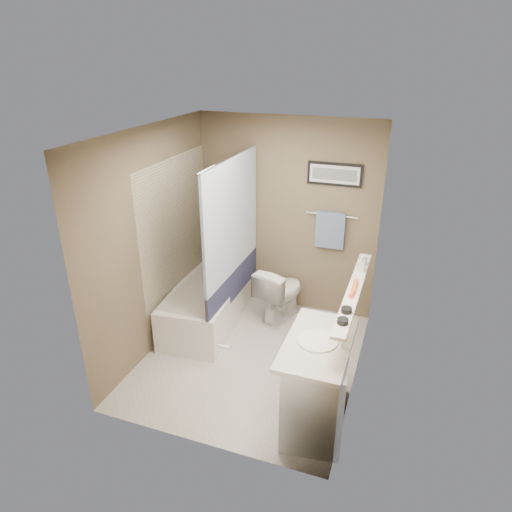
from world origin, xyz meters
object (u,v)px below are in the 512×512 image
(soap_bottle, at_px, (361,264))
(hair_brush_back, at_px, (355,286))
(glass_jar, at_px, (363,260))
(toilet, at_px, (281,292))
(candle_bowl_far, at_px, (347,310))
(bathtub, at_px, (207,304))
(candle_bowl_near, at_px, (343,321))
(vanity, at_px, (317,384))
(hair_brush_front, at_px, (353,291))

(soap_bottle, bearing_deg, hair_brush_back, -90.00)
(glass_jar, bearing_deg, soap_bottle, -90.00)
(toilet, xyz_separation_m, candle_bowl_far, (0.98, -1.46, 0.78))
(bathtub, bearing_deg, candle_bowl_near, -40.09)
(vanity, height_order, candle_bowl_near, candle_bowl_near)
(candle_bowl_far, xyz_separation_m, soap_bottle, (0.00, 0.81, 0.05))
(glass_jar, bearing_deg, candle_bowl_near, -90.00)
(toilet, distance_m, soap_bottle, 1.45)
(hair_brush_front, height_order, hair_brush_back, same)
(toilet, xyz_separation_m, vanity, (0.80, -1.55, 0.05))
(candle_bowl_far, xyz_separation_m, glass_jar, (0.00, 0.96, 0.03))
(candle_bowl_far, bearing_deg, toilet, 123.85)
(toilet, height_order, candle_bowl_near, candle_bowl_near)
(bathtub, bearing_deg, glass_jar, -8.74)
(hair_brush_back, relative_size, glass_jar, 2.20)
(bathtub, relative_size, candle_bowl_far, 16.67)
(vanity, relative_size, hair_brush_front, 4.09)
(glass_jar, bearing_deg, toilet, 152.67)
(vanity, height_order, candle_bowl_far, candle_bowl_far)
(soap_bottle, bearing_deg, candle_bowl_far, -90.00)
(bathtub, height_order, hair_brush_front, hair_brush_front)
(candle_bowl_far, bearing_deg, soap_bottle, 90.00)
(glass_jar, bearing_deg, bathtub, 176.65)
(toilet, height_order, vanity, vanity)
(toilet, distance_m, candle_bowl_far, 1.93)
(bathtub, height_order, soap_bottle, soap_bottle)
(vanity, relative_size, glass_jar, 9.00)
(soap_bottle, bearing_deg, toilet, 146.38)
(hair_brush_front, bearing_deg, candle_bowl_near, -90.00)
(vanity, xyz_separation_m, hair_brush_back, (0.19, 0.52, 0.74))
(soap_bottle, bearing_deg, candle_bowl_near, -90.00)
(bathtub, distance_m, hair_brush_front, 2.12)
(bathtub, distance_m, candle_bowl_near, 2.34)
(vanity, distance_m, candle_bowl_near, 0.76)
(toilet, height_order, candle_bowl_far, candle_bowl_far)
(candle_bowl_far, relative_size, hair_brush_front, 0.41)
(candle_bowl_far, bearing_deg, hair_brush_back, 90.00)
(bathtub, xyz_separation_m, candle_bowl_near, (1.79, -1.24, 0.89))
(toilet, xyz_separation_m, hair_brush_back, (0.98, -1.03, 0.79))
(candle_bowl_near, xyz_separation_m, soap_bottle, (0.00, 0.99, 0.05))
(candle_bowl_near, bearing_deg, glass_jar, 90.00)
(bathtub, xyz_separation_m, toilet, (0.80, 0.40, 0.10))
(bathtub, xyz_separation_m, vanity, (1.60, -1.15, 0.15))
(candle_bowl_near, distance_m, glass_jar, 1.13)
(candle_bowl_far, bearing_deg, bathtub, 149.29)
(candle_bowl_far, height_order, hair_brush_front, hair_brush_front)
(vanity, bearing_deg, glass_jar, 73.47)
(toilet, height_order, glass_jar, glass_jar)
(candle_bowl_near, bearing_deg, bathtub, 145.31)
(toilet, height_order, hair_brush_back, hair_brush_back)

